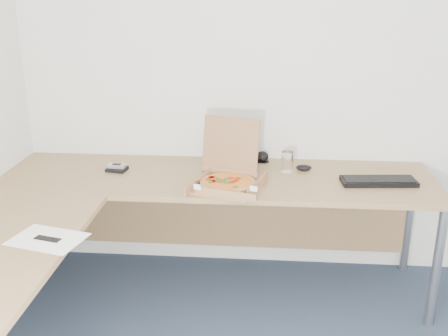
# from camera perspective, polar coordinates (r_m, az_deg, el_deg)

# --- Properties ---
(room_shell) EXTENTS (3.50, 3.50, 2.50)m
(room_shell) POSITION_cam_1_polar(r_m,az_deg,el_deg) (1.57, 12.64, -0.97)
(room_shell) COLOR silver
(room_shell) RESTS_ON ground
(desk) EXTENTS (2.50, 2.20, 0.73)m
(desk) POSITION_cam_1_polar(r_m,az_deg,el_deg) (2.73, -8.40, -4.27)
(desk) COLOR #9C7749
(desk) RESTS_ON ground
(pizza_box) EXTENTS (0.34, 0.39, 0.34)m
(pizza_box) POSITION_cam_1_polar(r_m,az_deg,el_deg) (2.89, 0.44, -1.21)
(pizza_box) COLOR #AA754B
(pizza_box) RESTS_ON desk
(drinking_glass) EXTENTS (0.07, 0.07, 0.12)m
(drinking_glass) POSITION_cam_1_polar(r_m,az_deg,el_deg) (3.14, 6.83, 0.70)
(drinking_glass) COLOR white
(drinking_glass) RESTS_ON desk
(keyboard) EXTENTS (0.42, 0.18, 0.03)m
(keyboard) POSITION_cam_1_polar(r_m,az_deg,el_deg) (3.06, 16.32, -1.39)
(keyboard) COLOR black
(keyboard) RESTS_ON desk
(mouse) EXTENTS (0.10, 0.08, 0.03)m
(mouse) POSITION_cam_1_polar(r_m,az_deg,el_deg) (3.18, 8.59, 0.05)
(mouse) COLOR black
(mouse) RESTS_ON desk
(wallet) EXTENTS (0.13, 0.11, 0.02)m
(wallet) POSITION_cam_1_polar(r_m,az_deg,el_deg) (3.20, -11.46, -0.12)
(wallet) COLOR black
(wallet) RESTS_ON desk
(phone) EXTENTS (0.10, 0.06, 0.02)m
(phone) POSITION_cam_1_polar(r_m,az_deg,el_deg) (3.20, -11.48, 0.23)
(phone) COLOR #B2B5BA
(phone) RESTS_ON wallet
(paper_sheet) EXTENTS (0.35, 0.29, 0.00)m
(paper_sheet) POSITION_cam_1_polar(r_m,az_deg,el_deg) (2.44, -18.48, -7.27)
(paper_sheet) COLOR white
(paper_sheet) RESTS_ON desk
(dome_speaker) EXTENTS (0.09, 0.09, 0.07)m
(dome_speaker) POSITION_cam_1_polar(r_m,az_deg,el_deg) (3.30, 4.17, 1.30)
(dome_speaker) COLOR black
(dome_speaker) RESTS_ON desk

